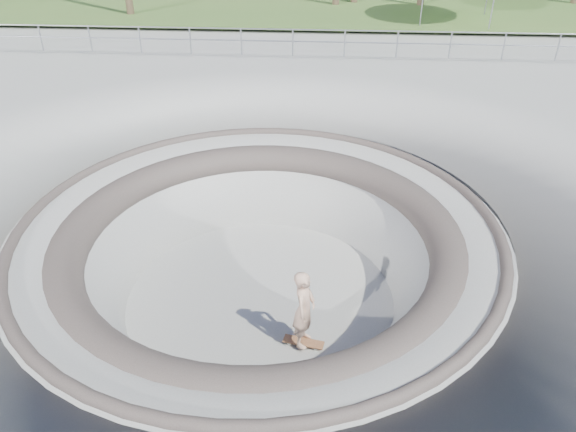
% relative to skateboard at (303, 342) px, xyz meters
% --- Properties ---
extents(ground, '(180.00, 180.00, 0.00)m').
position_rel_skateboard_xyz_m(ground, '(-1.05, 1.48, 1.83)').
color(ground, '#999894').
rests_on(ground, ground).
extents(skate_bowl, '(14.00, 14.00, 4.10)m').
position_rel_skateboard_xyz_m(skate_bowl, '(-1.05, 1.48, 0.00)').
color(skate_bowl, '#999894').
rests_on(skate_bowl, ground).
extents(distant_hills, '(103.20, 45.00, 28.60)m').
position_rel_skateboard_xyz_m(distant_hills, '(2.73, 58.65, -5.19)').
color(distant_hills, brown).
rests_on(distant_hills, ground).
extents(safety_railing, '(25.00, 0.06, 1.03)m').
position_rel_skateboard_xyz_m(safety_railing, '(-1.05, 13.48, 2.52)').
color(safety_railing, gray).
rests_on(safety_railing, ground).
extents(skateboard, '(0.87, 0.40, 0.09)m').
position_rel_skateboard_xyz_m(skateboard, '(0.00, 0.00, 0.00)').
color(skateboard, '#945B3B').
rests_on(skateboard, ground).
extents(skater, '(0.55, 0.72, 1.75)m').
position_rel_skateboard_xyz_m(skater, '(0.00, 0.00, 0.90)').
color(skater, tan).
rests_on(skater, skateboard).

